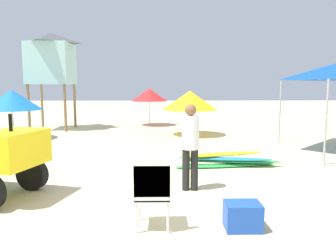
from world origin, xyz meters
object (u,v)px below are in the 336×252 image
Objects in this scene: lifeguard_far_right at (190,141)px; lifeguard_tower at (51,59)px; beach_umbrella_mid at (190,100)px; beach_umbrella_far at (149,95)px; beach_umbrella_left at (12,100)px; stacked_plastic_chairs at (152,187)px; cooler_box at (243,216)px; surfboard_pile at (226,160)px.

lifeguard_far_right is 10.70m from lifeguard_tower.
beach_umbrella_mid is 3.76m from beach_umbrella_far.
beach_umbrella_far is (4.84, 4.31, 0.07)m from beach_umbrella_left.
cooler_box is at bearing -0.38° from stacked_plastic_chairs.
beach_umbrella_mid is 4.45× the size of cooler_box.
cooler_box is at bearing -90.02° from beach_umbrella_mid.
lifeguard_tower is 8.80× the size of cooler_box.
stacked_plastic_chairs is 0.24× the size of lifeguard_tower.
beach_umbrella_far is (-2.21, 8.49, 1.38)m from surfboard_pile.
surfboard_pile is 0.62× the size of lifeguard_tower.
stacked_plastic_chairs is 0.47× the size of beach_umbrella_mid.
surfboard_pile is 1.45× the size of beach_umbrella_far.
lifeguard_far_right is at bearing -94.74° from beach_umbrella_mid.
beach_umbrella_left is (-5.35, 7.73, 0.86)m from stacked_plastic_chairs.
lifeguard_tower reaches higher than beach_umbrella_mid.
stacked_plastic_chairs is at bearing -55.33° from beach_umbrella_left.
stacked_plastic_chairs is at bearing -115.68° from surfboard_pile.
stacked_plastic_chairs is 3.96m from surfboard_pile.
beach_umbrella_far reaches higher than surfboard_pile.
lifeguard_tower is at bearing 132.73° from surfboard_pile.
lifeguard_far_right is 7.04m from beach_umbrella_mid.
beach_umbrella_mid reaches higher than stacked_plastic_chairs.
surfboard_pile is 5.47× the size of cooler_box.
beach_umbrella_far is (-1.17, 10.33, 0.60)m from lifeguard_far_right.
lifeguard_far_right is 1.96m from cooler_box.
lifeguard_far_right is 0.38× the size of lifeguard_tower.
surfboard_pile is 2.25m from lifeguard_far_right.
cooler_box is (0.58, -1.72, -0.75)m from lifeguard_far_right.
stacked_plastic_chairs is 1.31m from cooler_box.
cooler_box is (1.75, -12.05, -1.35)m from beach_umbrella_far.
lifeguard_tower reaches higher than stacked_plastic_chairs.
beach_umbrella_left is at bearing 124.67° from stacked_plastic_chairs.
beach_umbrella_far reaches higher than stacked_plastic_chairs.
surfboard_pile is at bearing -75.40° from beach_umbrella_far.
lifeguard_far_right reaches higher than stacked_plastic_chairs.
beach_umbrella_mid is at bearing 8.43° from beach_umbrella_left.
beach_umbrella_left is at bearing 134.95° from lifeguard_far_right.
lifeguard_tower is (-5.49, 8.91, 2.25)m from lifeguard_far_right.
cooler_box is (1.24, -0.01, -0.42)m from stacked_plastic_chairs.
stacked_plastic_chairs is 9.44m from beach_umbrella_left.
lifeguard_tower is at bearing 79.79° from beach_umbrella_left.
beach_umbrella_left reaches higher than cooler_box.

